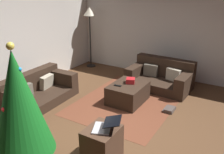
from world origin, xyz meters
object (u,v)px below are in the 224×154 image
at_px(gift_box, 130,81).
at_px(side_table, 102,145).
at_px(couch_left, 37,91).
at_px(book_stack, 169,109).
at_px(ottoman, 128,93).
at_px(christmas_tree, 19,104).
at_px(laptop, 106,126).
at_px(couch_right, 161,77).
at_px(corner_lamp, 90,16).
at_px(tv_remote, 118,86).

relative_size(gift_box, side_table, 0.35).
xyz_separation_m(couch_left, book_stack, (1.11, -2.66, -0.23)).
height_order(ottoman, christmas_tree, christmas_tree).
xyz_separation_m(side_table, laptop, (0.02, -0.05, 0.33)).
relative_size(ottoman, side_table, 1.62).
relative_size(couch_right, corner_lamp, 0.86).
distance_m(gift_box, corner_lamp, 2.90).
xyz_separation_m(couch_left, laptop, (-0.87, -2.35, 0.35)).
relative_size(tv_remote, corner_lamp, 0.09).
height_order(christmas_tree, book_stack, christmas_tree).
xyz_separation_m(ottoman, christmas_tree, (-2.57, 0.31, 0.79)).
bearing_deg(tv_remote, ottoman, -45.50).
bearing_deg(christmas_tree, couch_left, 42.66).
relative_size(couch_left, ottoman, 1.86).
height_order(couch_right, book_stack, couch_right).
bearing_deg(couch_left, christmas_tree, 40.93).
relative_size(ottoman, christmas_tree, 0.49).
relative_size(couch_right, ottoman, 1.77).
bearing_deg(book_stack, gift_box, 88.06).
bearing_deg(couch_right, book_stack, 121.82).
bearing_deg(gift_box, tv_remote, 151.75).
bearing_deg(gift_box, couch_left, 123.48).
bearing_deg(laptop, couch_right, 5.64).
bearing_deg(tv_remote, corner_lamp, 40.49).
bearing_deg(couch_right, side_table, 97.33).
xyz_separation_m(side_table, book_stack, (2.00, -0.36, -0.24)).
bearing_deg(laptop, couch_left, 69.67).
bearing_deg(ottoman, christmas_tree, 173.16).
xyz_separation_m(ottoman, gift_box, (0.10, -0.00, 0.26)).
distance_m(gift_box, laptop, 2.11).
relative_size(couch_right, gift_box, 8.20).
relative_size(tv_remote, laptop, 0.33).
bearing_deg(corner_lamp, christmas_tree, -155.95).
height_order(couch_left, christmas_tree, christmas_tree).
distance_m(couch_left, corner_lamp, 3.02).
bearing_deg(side_table, couch_right, 4.64).
bearing_deg(corner_lamp, book_stack, -116.69).
xyz_separation_m(ottoman, side_table, (-1.93, -0.58, 0.07)).
bearing_deg(christmas_tree, gift_box, -6.69).
bearing_deg(side_table, couch_left, 68.77).
distance_m(couch_left, side_table, 2.47).
bearing_deg(book_stack, laptop, 171.03).
bearing_deg(tv_remote, couch_right, -26.74).
bearing_deg(couch_left, side_table, 67.04).
distance_m(gift_box, side_table, 2.12).
height_order(couch_left, ottoman, couch_left).
xyz_separation_m(couch_left, ottoman, (1.04, -1.72, -0.05)).
height_order(laptop, corner_lamp, corner_lamp).
distance_m(tv_remote, book_stack, 1.20).
distance_m(couch_left, tv_remote, 1.79).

